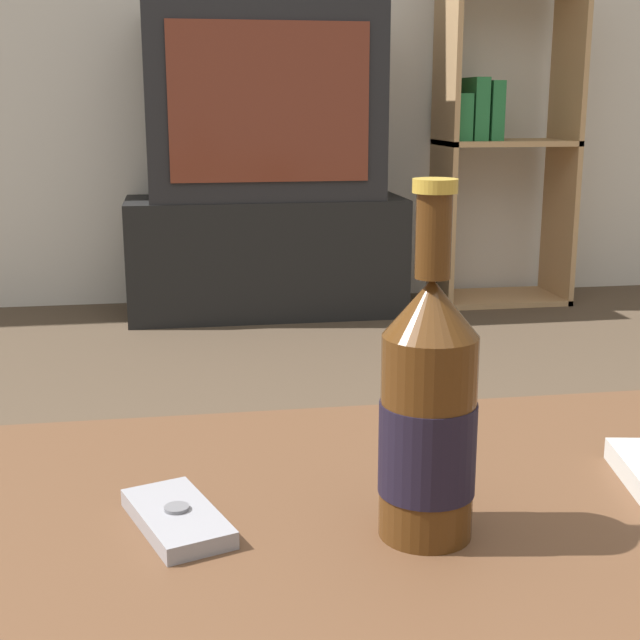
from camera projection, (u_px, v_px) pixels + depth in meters
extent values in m
cube|color=black|center=(266.00, 256.00, 3.29)|extent=(1.00, 0.39, 0.43)
cube|color=black|center=(264.00, 103.00, 3.16)|extent=(0.82, 0.38, 0.67)
cube|color=maroon|center=(270.00, 103.00, 2.97)|extent=(0.68, 0.01, 0.52)
cube|color=tan|center=(444.00, 143.00, 3.35)|extent=(0.02, 0.30, 1.23)
cube|color=tan|center=(564.00, 142.00, 3.43)|extent=(0.02, 0.30, 1.23)
cube|color=tan|center=(497.00, 298.00, 3.54)|extent=(0.50, 0.30, 0.02)
cube|color=tan|center=(505.00, 143.00, 3.39)|extent=(0.50, 0.30, 0.02)
cube|color=#236B38|center=(457.00, 117.00, 3.34)|extent=(0.06, 0.21, 0.17)
cube|color=#236B38|center=(474.00, 109.00, 3.34)|extent=(0.05, 0.21, 0.23)
cube|color=#236B38|center=(489.00, 111.00, 3.35)|extent=(0.05, 0.21, 0.22)
cylinder|color=#47280F|center=(427.00, 437.00, 0.67)|extent=(0.07, 0.07, 0.16)
cylinder|color=black|center=(427.00, 447.00, 0.67)|extent=(0.07, 0.07, 0.07)
cone|color=#47280F|center=(431.00, 307.00, 0.65)|extent=(0.07, 0.07, 0.04)
cylinder|color=#47280F|center=(434.00, 236.00, 0.64)|extent=(0.03, 0.03, 0.06)
cylinder|color=#B79333|center=(435.00, 186.00, 0.63)|extent=(0.03, 0.03, 0.01)
cube|color=gray|center=(177.00, 518.00, 0.70)|extent=(0.09, 0.13, 0.01)
cylinder|color=slate|center=(177.00, 508.00, 0.70)|extent=(0.02, 0.02, 0.00)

